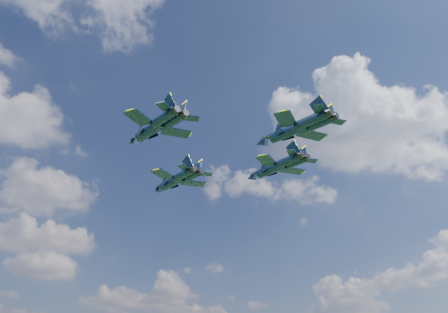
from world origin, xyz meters
TOP-DOWN VIEW (x-y plane):
  - jet_lead at (-0.76, 20.32)m, footprint 13.91×18.15m
  - jet_left at (-14.20, 1.47)m, footprint 13.23×17.42m
  - jet_right at (16.29, 6.20)m, footprint 13.95×18.29m
  - jet_slot at (6.82, -10.84)m, footprint 13.32×17.87m

SIDE VIEW (x-z plane):
  - jet_lead at x=-0.76m, z-range 61.95..66.25m
  - jet_left at x=-14.20m, z-range 62.53..66.64m
  - jet_slot at x=6.82m, z-range 62.55..66.76m
  - jet_right at x=16.29m, z-range 63.82..68.15m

